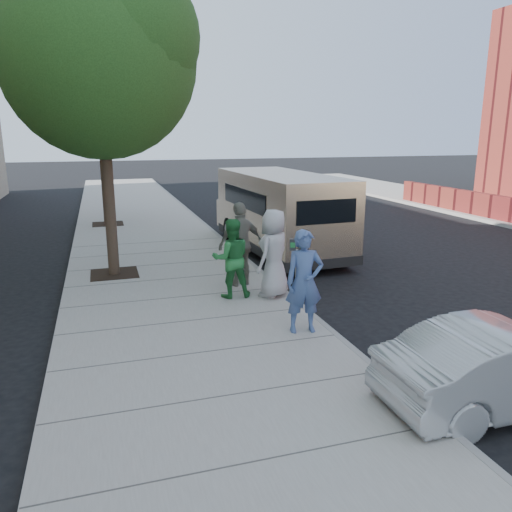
{
  "coord_description": "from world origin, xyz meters",
  "views": [
    {
      "loc": [
        -2.5,
        -10.66,
        3.75
      ],
      "look_at": [
        0.67,
        -0.52,
        1.1
      ],
      "focal_mm": 35.0,
      "sensor_mm": 36.0,
      "label": 1
    }
  ],
  "objects_px": {
    "tree_near": "(101,53)",
    "van": "(279,211)",
    "person_gray_shirt": "(274,253)",
    "tree_far": "(100,101)",
    "person_green_shirt": "(231,258)",
    "sedan": "(509,366)",
    "person_striped_polo": "(241,244)",
    "parking_meter": "(297,259)",
    "person_officer": "(304,282)"
  },
  "relations": [
    {
      "from": "tree_near",
      "to": "tree_far",
      "type": "height_order",
      "value": "tree_near"
    },
    {
      "from": "person_officer",
      "to": "person_gray_shirt",
      "type": "xyz_separation_m",
      "value": [
        0.15,
        2.11,
        0.03
      ]
    },
    {
      "from": "tree_near",
      "to": "person_gray_shirt",
      "type": "distance_m",
      "value": 6.26
    },
    {
      "from": "tree_far",
      "to": "person_gray_shirt",
      "type": "bearing_deg",
      "value": -72.46
    },
    {
      "from": "tree_far",
      "to": "van",
      "type": "distance_m",
      "value": 8.59
    },
    {
      "from": "tree_near",
      "to": "tree_far",
      "type": "relative_size",
      "value": 1.16
    },
    {
      "from": "sedan",
      "to": "person_green_shirt",
      "type": "distance_m",
      "value": 5.96
    },
    {
      "from": "van",
      "to": "person_gray_shirt",
      "type": "xyz_separation_m",
      "value": [
        -1.78,
        -4.61,
        -0.19
      ]
    },
    {
      "from": "person_green_shirt",
      "to": "sedan",
      "type": "bearing_deg",
      "value": 120.61
    },
    {
      "from": "tree_far",
      "to": "person_gray_shirt",
      "type": "distance_m",
      "value": 11.66
    },
    {
      "from": "tree_far",
      "to": "parking_meter",
      "type": "height_order",
      "value": "tree_far"
    },
    {
      "from": "tree_far",
      "to": "person_green_shirt",
      "type": "bearing_deg",
      "value": -76.82
    },
    {
      "from": "van",
      "to": "person_officer",
      "type": "height_order",
      "value": "van"
    },
    {
      "from": "person_officer",
      "to": "person_gray_shirt",
      "type": "height_order",
      "value": "person_gray_shirt"
    },
    {
      "from": "tree_near",
      "to": "person_officer",
      "type": "relative_size",
      "value": 3.94
    },
    {
      "from": "person_green_shirt",
      "to": "tree_far",
      "type": "bearing_deg",
      "value": -71.63
    },
    {
      "from": "sedan",
      "to": "parking_meter",
      "type": "bearing_deg",
      "value": 19.11
    },
    {
      "from": "person_officer",
      "to": "person_gray_shirt",
      "type": "distance_m",
      "value": 2.12
    },
    {
      "from": "tree_far",
      "to": "van",
      "type": "bearing_deg",
      "value": -49.24
    },
    {
      "from": "sedan",
      "to": "person_green_shirt",
      "type": "bearing_deg",
      "value": 25.38
    },
    {
      "from": "person_officer",
      "to": "person_gray_shirt",
      "type": "bearing_deg",
      "value": 93.63
    },
    {
      "from": "tree_near",
      "to": "person_striped_polo",
      "type": "distance_m",
      "value": 5.57
    },
    {
      "from": "parking_meter",
      "to": "person_officer",
      "type": "bearing_deg",
      "value": -82.71
    },
    {
      "from": "tree_near",
      "to": "van",
      "type": "height_order",
      "value": "tree_near"
    },
    {
      "from": "tree_near",
      "to": "person_green_shirt",
      "type": "xyz_separation_m",
      "value": [
        2.41,
        -2.71,
        -4.51
      ]
    },
    {
      "from": "parking_meter",
      "to": "person_gray_shirt",
      "type": "relative_size",
      "value": 0.76
    },
    {
      "from": "tree_near",
      "to": "sedan",
      "type": "distance_m",
      "value": 10.69
    },
    {
      "from": "van",
      "to": "person_gray_shirt",
      "type": "distance_m",
      "value": 4.94
    },
    {
      "from": "tree_near",
      "to": "tree_far",
      "type": "bearing_deg",
      "value": 90.0
    },
    {
      "from": "parking_meter",
      "to": "person_green_shirt",
      "type": "bearing_deg",
      "value": 156.08
    },
    {
      "from": "parking_meter",
      "to": "person_officer",
      "type": "relative_size",
      "value": 0.78
    },
    {
      "from": "sedan",
      "to": "person_gray_shirt",
      "type": "height_order",
      "value": "person_gray_shirt"
    },
    {
      "from": "person_striped_polo",
      "to": "person_green_shirt",
      "type": "bearing_deg",
      "value": 45.9
    },
    {
      "from": "person_green_shirt",
      "to": "person_striped_polo",
      "type": "relative_size",
      "value": 0.88
    },
    {
      "from": "van",
      "to": "person_striped_polo",
      "type": "distance_m",
      "value": 4.23
    },
    {
      "from": "person_officer",
      "to": "person_striped_polo",
      "type": "relative_size",
      "value": 0.95
    },
    {
      "from": "person_striped_polo",
      "to": "tree_far",
      "type": "bearing_deg",
      "value": -88.5
    },
    {
      "from": "parking_meter",
      "to": "tree_far",
      "type": "bearing_deg",
      "value": 129.81
    },
    {
      "from": "person_green_shirt",
      "to": "parking_meter",
      "type": "bearing_deg",
      "value": 138.45
    },
    {
      "from": "tree_near",
      "to": "person_green_shirt",
      "type": "height_order",
      "value": "tree_near"
    },
    {
      "from": "sedan",
      "to": "person_striped_polo",
      "type": "relative_size",
      "value": 1.85
    },
    {
      "from": "tree_far",
      "to": "person_officer",
      "type": "xyz_separation_m",
      "value": [
        3.18,
        -12.64,
        -3.78
      ]
    },
    {
      "from": "tree_far",
      "to": "sedan",
      "type": "xyz_separation_m",
      "value": [
        4.97,
        -15.68,
        -4.27
      ]
    },
    {
      "from": "van",
      "to": "person_green_shirt",
      "type": "xyz_separation_m",
      "value": [
        -2.69,
        -4.38,
        -0.29
      ]
    },
    {
      "from": "tree_near",
      "to": "person_officer",
      "type": "bearing_deg",
      "value": -57.79
    },
    {
      "from": "tree_far",
      "to": "person_officer",
      "type": "bearing_deg",
      "value": -75.89
    },
    {
      "from": "tree_near",
      "to": "person_officer",
      "type": "xyz_separation_m",
      "value": [
        3.18,
        -5.04,
        -4.44
      ]
    },
    {
      "from": "person_officer",
      "to": "tree_near",
      "type": "bearing_deg",
      "value": 129.94
    },
    {
      "from": "van",
      "to": "person_green_shirt",
      "type": "bearing_deg",
      "value": -124.32
    },
    {
      "from": "person_green_shirt",
      "to": "person_gray_shirt",
      "type": "bearing_deg",
      "value": 171.39
    }
  ]
}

